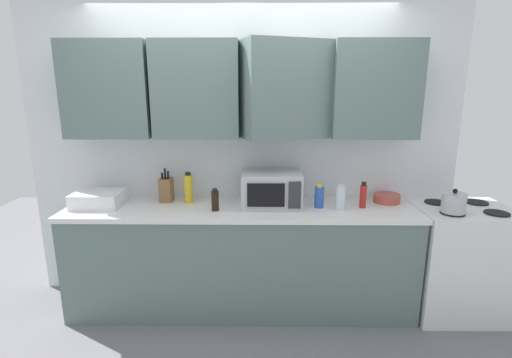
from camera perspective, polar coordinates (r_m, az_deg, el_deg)
The scene contains 13 objects.
wall_back_with_cabinets at distance 3.18m, azimuth -2.16°, elevation 8.87°, with size 3.71×0.54×2.60m.
counter_run at distance 3.25m, azimuth -2.17°, elevation -11.74°, with size 2.84×0.63×0.90m.
stove_range at distance 3.63m, azimuth 28.17°, elevation -10.66°, with size 0.76×0.64×0.91m.
kettle at distance 3.26m, azimuth 27.67°, elevation -3.18°, with size 0.18×0.18×0.19m.
microwave at distance 3.08m, azimuth 2.36°, elevation -1.52°, with size 0.48×0.37×0.28m.
dish_rack at distance 3.34m, azimuth -22.67°, elevation -2.81°, with size 0.38×0.30×0.12m, color silver.
knife_block at distance 3.29m, azimuth -13.39°, elevation -1.55°, with size 0.10×0.12×0.29m.
bottle_clear_tall at distance 3.05m, azimuth 12.64°, elevation -2.77°, with size 0.08×0.08×0.21m.
bottle_yellow_mustard at distance 3.21m, azimuth -10.15°, elevation -1.40°, with size 0.07×0.07×0.26m.
bottle_soy_dark at distance 2.98m, azimuth -6.19°, elevation -3.21°, with size 0.06×0.06×0.18m.
bottle_blue_cleaner at distance 3.09m, azimuth 9.50°, elevation -2.64°, with size 0.07×0.07×0.20m.
bottle_red_sauce at distance 3.15m, azimuth 15.85°, elevation -2.44°, with size 0.05×0.05×0.21m.
bowl_ceramic_small at distance 3.38m, azimuth 19.10°, elevation -2.73°, with size 0.22×0.22×0.07m, color #B24C3D.
Camera 1 is at (0.15, -3.24, 1.84)m, focal length 26.51 mm.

